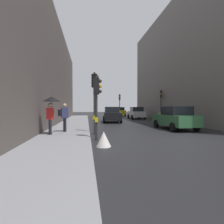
{
  "coord_description": "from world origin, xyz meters",
  "views": [
    {
      "loc": [
        -4.89,
        -8.89,
        1.67
      ],
      "look_at": [
        -2.05,
        11.04,
        1.18
      ],
      "focal_mm": 28.76,
      "sensor_mm": 36.0,
      "label": 1
    }
  ],
  "objects_px": {
    "pedestrian_with_grey_backpack": "(64,116)",
    "car_green_estate": "(175,118)",
    "traffic_light_near_right": "(95,92)",
    "pedestrian_with_umbrella": "(51,105)",
    "car_yellow_taxi": "(119,111)",
    "traffic_light_far_median": "(120,101)",
    "car_dark_suv": "(112,114)",
    "warning_sign_triangle": "(104,139)",
    "car_silver_hatchback": "(136,113)",
    "traffic_light_mid_street": "(161,100)",
    "traffic_light_near_left": "(97,96)"
  },
  "relations": [
    {
      "from": "car_dark_suv",
      "to": "warning_sign_triangle",
      "type": "bearing_deg",
      "value": -99.61
    },
    {
      "from": "car_green_estate",
      "to": "car_yellow_taxi",
      "type": "relative_size",
      "value": 1.0
    },
    {
      "from": "traffic_light_near_left",
      "to": "car_green_estate",
      "type": "xyz_separation_m",
      "value": [
        6.22,
        3.8,
        -1.38
      ]
    },
    {
      "from": "traffic_light_far_median",
      "to": "pedestrian_with_grey_backpack",
      "type": "height_order",
      "value": "traffic_light_far_median"
    },
    {
      "from": "car_green_estate",
      "to": "car_yellow_taxi",
      "type": "distance_m",
      "value": 23.26
    },
    {
      "from": "traffic_light_far_median",
      "to": "warning_sign_triangle",
      "type": "height_order",
      "value": "traffic_light_far_median"
    },
    {
      "from": "traffic_light_mid_street",
      "to": "traffic_light_near_left",
      "type": "relative_size",
      "value": 1.19
    },
    {
      "from": "traffic_light_mid_street",
      "to": "traffic_light_far_median",
      "type": "xyz_separation_m",
      "value": [
        -3.87,
        7.5,
        0.01
      ]
    },
    {
      "from": "traffic_light_far_median",
      "to": "car_silver_hatchback",
      "type": "bearing_deg",
      "value": -56.46
    },
    {
      "from": "car_silver_hatchback",
      "to": "car_green_estate",
      "type": "bearing_deg",
      "value": -92.78
    },
    {
      "from": "car_dark_suv",
      "to": "pedestrian_with_grey_backpack",
      "type": "distance_m",
      "value": 9.82
    },
    {
      "from": "pedestrian_with_umbrella",
      "to": "warning_sign_triangle",
      "type": "bearing_deg",
      "value": -47.0
    },
    {
      "from": "traffic_light_mid_street",
      "to": "pedestrian_with_umbrella",
      "type": "bearing_deg",
      "value": -135.68
    },
    {
      "from": "car_yellow_taxi",
      "to": "pedestrian_with_grey_backpack",
      "type": "height_order",
      "value": "pedestrian_with_grey_backpack"
    },
    {
      "from": "traffic_light_near_left",
      "to": "car_dark_suv",
      "type": "bearing_deg",
      "value": 78.12
    },
    {
      "from": "traffic_light_near_left",
      "to": "car_yellow_taxi",
      "type": "distance_m",
      "value": 27.79
    },
    {
      "from": "car_green_estate",
      "to": "car_silver_hatchback",
      "type": "distance_m",
      "value": 13.06
    },
    {
      "from": "car_yellow_taxi",
      "to": "warning_sign_triangle",
      "type": "xyz_separation_m",
      "value": [
        -5.94,
        -28.6,
        -0.55
      ]
    },
    {
      "from": "traffic_light_mid_street",
      "to": "car_yellow_taxi",
      "type": "height_order",
      "value": "traffic_light_mid_street"
    },
    {
      "from": "car_dark_suv",
      "to": "car_green_estate",
      "type": "bearing_deg",
      "value": -62.72
    },
    {
      "from": "traffic_light_mid_street",
      "to": "car_green_estate",
      "type": "relative_size",
      "value": 0.91
    },
    {
      "from": "car_green_estate",
      "to": "pedestrian_with_grey_backpack",
      "type": "height_order",
      "value": "pedestrian_with_grey_backpack"
    },
    {
      "from": "warning_sign_triangle",
      "to": "traffic_light_near_right",
      "type": "bearing_deg",
      "value": 93.23
    },
    {
      "from": "traffic_light_near_left",
      "to": "car_silver_hatchback",
      "type": "height_order",
      "value": "traffic_light_near_left"
    },
    {
      "from": "traffic_light_mid_street",
      "to": "car_dark_suv",
      "type": "distance_m",
      "value": 6.72
    },
    {
      "from": "pedestrian_with_grey_backpack",
      "to": "car_green_estate",
      "type": "bearing_deg",
      "value": 9.49
    },
    {
      "from": "car_green_estate",
      "to": "traffic_light_mid_street",
      "type": "bearing_deg",
      "value": 73.45
    },
    {
      "from": "car_dark_suv",
      "to": "traffic_light_far_median",
      "type": "bearing_deg",
      "value": 73.67
    },
    {
      "from": "car_yellow_taxi",
      "to": "car_silver_hatchback",
      "type": "distance_m",
      "value": 10.24
    },
    {
      "from": "pedestrian_with_grey_backpack",
      "to": "car_dark_suv",
      "type": "bearing_deg",
      "value": 64.06
    },
    {
      "from": "car_green_estate",
      "to": "pedestrian_with_umbrella",
      "type": "relative_size",
      "value": 2.0
    },
    {
      "from": "traffic_light_near_left",
      "to": "car_silver_hatchback",
      "type": "xyz_separation_m",
      "value": [
        6.85,
        16.85,
        -1.38
      ]
    },
    {
      "from": "pedestrian_with_grey_backpack",
      "to": "warning_sign_triangle",
      "type": "distance_m",
      "value": 4.59
    },
    {
      "from": "traffic_light_far_median",
      "to": "pedestrian_with_grey_backpack",
      "type": "xyz_separation_m",
      "value": [
        -6.8,
        -17.39,
        -1.53
      ]
    },
    {
      "from": "traffic_light_near_right",
      "to": "car_dark_suv",
      "type": "height_order",
      "value": "traffic_light_near_right"
    },
    {
      "from": "traffic_light_far_median",
      "to": "car_green_estate",
      "type": "distance_m",
      "value": 16.18
    },
    {
      "from": "car_dark_suv",
      "to": "pedestrian_with_umbrella",
      "type": "relative_size",
      "value": 2.02
    },
    {
      "from": "pedestrian_with_grey_backpack",
      "to": "traffic_light_near_left",
      "type": "bearing_deg",
      "value": -51.75
    },
    {
      "from": "car_silver_hatchback",
      "to": "car_yellow_taxi",
      "type": "bearing_deg",
      "value": 93.96
    },
    {
      "from": "car_dark_suv",
      "to": "pedestrian_with_umbrella",
      "type": "height_order",
      "value": "pedestrian_with_umbrella"
    },
    {
      "from": "warning_sign_triangle",
      "to": "traffic_light_mid_street",
      "type": "bearing_deg",
      "value": 58.33
    },
    {
      "from": "traffic_light_near_right",
      "to": "pedestrian_with_grey_backpack",
      "type": "bearing_deg",
      "value": 170.64
    },
    {
      "from": "traffic_light_near_right",
      "to": "pedestrian_with_umbrella",
      "type": "relative_size",
      "value": 1.81
    },
    {
      "from": "traffic_light_near_right",
      "to": "car_green_estate",
      "type": "distance_m",
      "value": 6.69
    },
    {
      "from": "traffic_light_far_median",
      "to": "traffic_light_near_right",
      "type": "relative_size",
      "value": 1.01
    },
    {
      "from": "car_green_estate",
      "to": "car_yellow_taxi",
      "type": "xyz_separation_m",
      "value": [
        -0.07,
        23.26,
        0.0
      ]
    },
    {
      "from": "car_dark_suv",
      "to": "pedestrian_with_grey_backpack",
      "type": "relative_size",
      "value": 2.44
    },
    {
      "from": "car_yellow_taxi",
      "to": "pedestrian_with_grey_backpack",
      "type": "distance_m",
      "value": 25.92
    },
    {
      "from": "traffic_light_near_left",
      "to": "traffic_light_far_median",
      "type": "bearing_deg",
      "value": 76.18
    },
    {
      "from": "traffic_light_far_median",
      "to": "traffic_light_mid_street",
      "type": "bearing_deg",
      "value": -62.7
    }
  ]
}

